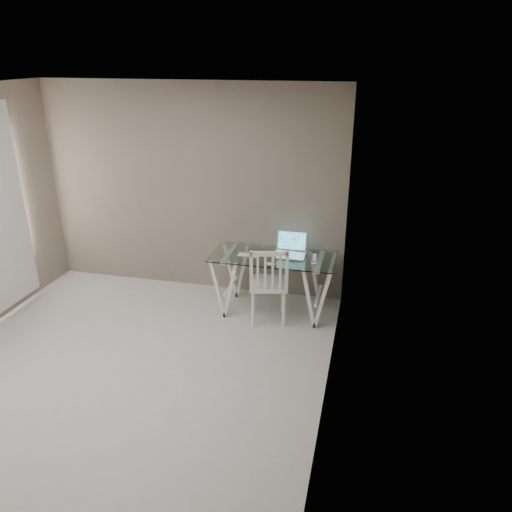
% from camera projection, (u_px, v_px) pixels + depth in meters
% --- Properties ---
extents(room, '(4.50, 4.52, 2.71)m').
position_uv_depth(room, '(93.00, 213.00, 4.31)').
color(room, '#B4B1AC').
rests_on(room, ground).
extents(desk, '(1.50, 0.70, 0.75)m').
position_uv_depth(desk, '(274.00, 283.00, 6.10)').
color(desk, silver).
rests_on(desk, ground).
extents(chair, '(0.53, 0.53, 0.97)m').
position_uv_depth(chair, '(269.00, 282.00, 5.78)').
color(chair, white).
rests_on(chair, ground).
extents(laptop, '(0.37, 0.33, 0.26)m').
position_uv_depth(laptop, '(290.00, 249.00, 5.99)').
color(laptop, silver).
rests_on(laptop, desk).
extents(keyboard, '(0.27, 0.12, 0.01)m').
position_uv_depth(keyboard, '(249.00, 255.00, 5.97)').
color(keyboard, silver).
rests_on(keyboard, desk).
extents(mouse, '(0.11, 0.06, 0.03)m').
position_uv_depth(mouse, '(271.00, 264.00, 5.69)').
color(mouse, silver).
rests_on(mouse, desk).
extents(phone_dock, '(0.06, 0.06, 0.12)m').
position_uv_depth(phone_dock, '(314.00, 260.00, 5.75)').
color(phone_dock, white).
rests_on(phone_dock, desk).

